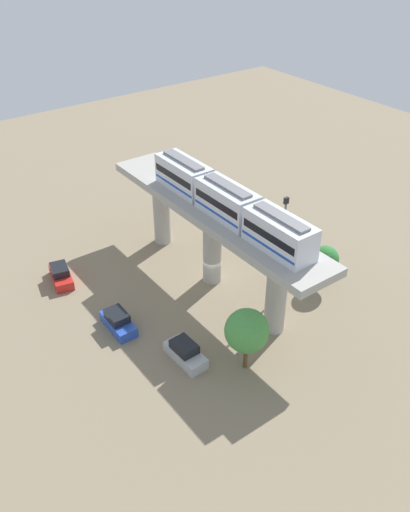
{
  "coord_description": "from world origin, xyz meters",
  "views": [
    {
      "loc": [
        -27.41,
        -35.97,
        33.27
      ],
      "look_at": [
        -2.5,
        -2.16,
        5.13
      ],
      "focal_mm": 37.97,
      "sensor_mm": 36.0,
      "label": 1
    }
  ],
  "objects_px": {
    "signal_post": "(282,246)",
    "train": "(227,202)",
    "parked_car_red": "(61,275)",
    "tree_near_viaduct": "(247,331)",
    "parked_car_silver": "(185,353)",
    "parked_car_blue": "(118,322)",
    "tree_mid_lot": "(325,259)"
  },
  "relations": [
    {
      "from": "signal_post",
      "to": "train",
      "type": "bearing_deg",
      "value": 129.95
    },
    {
      "from": "parked_car_red",
      "to": "tree_near_viaduct",
      "type": "distance_m",
      "value": 22.15
    },
    {
      "from": "parked_car_red",
      "to": "tree_near_viaduct",
      "type": "bearing_deg",
      "value": -58.0
    },
    {
      "from": "parked_car_silver",
      "to": "signal_post",
      "type": "distance_m",
      "value": 13.41
    },
    {
      "from": "train",
      "to": "parked_car_silver",
      "type": "xyz_separation_m",
      "value": [
        -8.78,
        -5.68,
        -9.34
      ]
    },
    {
      "from": "train",
      "to": "parked_car_blue",
      "type": "distance_m",
      "value": 14.82
    },
    {
      "from": "parked_car_red",
      "to": "signal_post",
      "type": "xyz_separation_m",
      "value": [
        16.04,
        -15.28,
        5.36
      ]
    },
    {
      "from": "parked_car_red",
      "to": "signal_post",
      "type": "distance_m",
      "value": 22.79
    },
    {
      "from": "train",
      "to": "tree_mid_lot",
      "type": "height_order",
      "value": "train"
    },
    {
      "from": "parked_car_blue",
      "to": "signal_post",
      "type": "bearing_deg",
      "value": -18.35
    },
    {
      "from": "parked_car_silver",
      "to": "parked_car_blue",
      "type": "distance_m",
      "value": 7.44
    },
    {
      "from": "parked_car_red",
      "to": "signal_post",
      "type": "height_order",
      "value": "signal_post"
    },
    {
      "from": "parked_car_blue",
      "to": "signal_post",
      "type": "relative_size",
      "value": 0.38
    },
    {
      "from": "train",
      "to": "signal_post",
      "type": "height_order",
      "value": "train"
    },
    {
      "from": "parked_car_silver",
      "to": "parked_car_blue",
      "type": "bearing_deg",
      "value": 109.1
    },
    {
      "from": "tree_mid_lot",
      "to": "signal_post",
      "type": "bearing_deg",
      "value": 167.25
    },
    {
      "from": "parked_car_red",
      "to": "signal_post",
      "type": "relative_size",
      "value": 0.4
    },
    {
      "from": "parked_car_silver",
      "to": "signal_post",
      "type": "xyz_separation_m",
      "value": [
        12.18,
        1.62,
        5.36
      ]
    },
    {
      "from": "tree_near_viaduct",
      "to": "parked_car_red",
      "type": "bearing_deg",
      "value": 109.78
    },
    {
      "from": "tree_near_viaduct",
      "to": "tree_mid_lot",
      "type": "height_order",
      "value": "tree_near_viaduct"
    },
    {
      "from": "parked_car_blue",
      "to": "parked_car_red",
      "type": "relative_size",
      "value": 0.95
    },
    {
      "from": "parked_car_silver",
      "to": "tree_mid_lot",
      "type": "bearing_deg",
      "value": -0.28
    },
    {
      "from": "train",
      "to": "tree_near_viaduct",
      "type": "xyz_separation_m",
      "value": [
        -5.23,
        -9.4,
        -6.07
      ]
    },
    {
      "from": "parked_car_silver",
      "to": "signal_post",
      "type": "height_order",
      "value": "signal_post"
    },
    {
      "from": "parked_car_red",
      "to": "tree_mid_lot",
      "type": "distance_m",
      "value": 26.88
    },
    {
      "from": "parked_car_blue",
      "to": "tree_mid_lot",
      "type": "xyz_separation_m",
      "value": [
        19.93,
        -6.48,
        2.45
      ]
    },
    {
      "from": "tree_near_viaduct",
      "to": "parked_car_silver",
      "type": "bearing_deg",
      "value": 133.69
    },
    {
      "from": "parked_car_silver",
      "to": "tree_mid_lot",
      "type": "distance_m",
      "value": 17.46
    },
    {
      "from": "tree_near_viaduct",
      "to": "train",
      "type": "bearing_deg",
      "value": 60.9
    },
    {
      "from": "parked_car_red",
      "to": "tree_mid_lot",
      "type": "xyz_separation_m",
      "value": [
        21.14,
        -16.43,
        2.45
      ]
    },
    {
      "from": "parked_car_blue",
      "to": "signal_post",
      "type": "height_order",
      "value": "signal_post"
    },
    {
      "from": "tree_mid_lot",
      "to": "signal_post",
      "type": "height_order",
      "value": "signal_post"
    }
  ]
}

